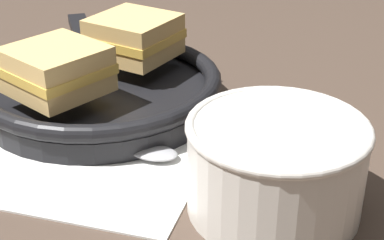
{
  "coord_description": "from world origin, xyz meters",
  "views": [
    {
      "loc": [
        0.08,
        -0.48,
        0.28
      ],
      "look_at": [
        0.03,
        -0.01,
        0.04
      ],
      "focal_mm": 55.0,
      "sensor_mm": 36.0,
      "label": 1
    }
  ],
  "objects": [
    {
      "name": "ground_plane",
      "position": [
        0.0,
        0.0,
        0.0
      ],
      "size": [
        4.0,
        4.0,
        0.0
      ],
      "primitive_type": "plane",
      "color": "#47382D"
    },
    {
      "name": "sandwich_near_right",
      "position": [
        -0.11,
        0.04,
        0.06
      ],
      "size": [
        0.12,
        0.12,
        0.05
      ],
      "rotation": [
        0.0,
        0.0,
        5.66
      ],
      "color": "#DBB26B",
      "rests_on": "skillet"
    },
    {
      "name": "napkin",
      "position": [
        -0.07,
        -0.02,
        0.0
      ],
      "size": [
        0.25,
        0.23,
        0.0
      ],
      "color": "white",
      "rests_on": "ground_plane"
    },
    {
      "name": "soup_bowl",
      "position": [
        0.1,
        -0.08,
        0.04
      ],
      "size": [
        0.14,
        0.14,
        0.08
      ],
      "color": "silver",
      "rests_on": "ground_plane"
    },
    {
      "name": "sandwich_near_left",
      "position": [
        -0.06,
        0.14,
        0.06
      ],
      "size": [
        0.11,
        0.11,
        0.05
      ],
      "rotation": [
        0.0,
        0.0,
        2.7
      ],
      "color": "#DBB26B",
      "rests_on": "skillet"
    },
    {
      "name": "skillet",
      "position": [
        -0.09,
        0.09,
        0.02
      ],
      "size": [
        0.26,
        0.36,
        0.04
      ],
      "color": "black",
      "rests_on": "ground_plane"
    },
    {
      "name": "spoon",
      "position": [
        -0.03,
        -0.01,
        0.01
      ],
      "size": [
        0.14,
        0.04,
        0.01
      ],
      "rotation": [
        0.0,
        0.0,
        -0.18
      ],
      "color": "#9E9EA3",
      "rests_on": "napkin"
    }
  ]
}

